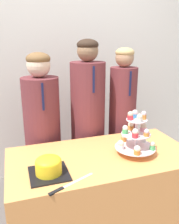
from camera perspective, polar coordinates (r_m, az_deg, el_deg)
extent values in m
cube|color=silver|center=(2.71, -6.25, 12.87)|extent=(9.00, 0.06, 2.70)
cube|color=#EF9951|center=(1.94, 2.90, -20.08)|extent=(1.34, 0.68, 0.74)
cube|color=black|center=(1.53, -9.73, -14.39)|extent=(0.24, 0.24, 0.01)
cylinder|color=yellow|center=(1.51, -9.82, -12.95)|extent=(0.16, 0.16, 0.08)
ellipsoid|color=yellow|center=(1.49, -9.90, -11.53)|extent=(0.16, 0.16, 0.06)
cube|color=silver|center=(1.46, -2.71, -16.08)|extent=(0.21, 0.10, 0.00)
cube|color=black|center=(1.38, -8.00, -18.35)|extent=(0.09, 0.06, 0.01)
cylinder|color=silver|center=(1.74, 11.06, -5.88)|extent=(0.02, 0.02, 0.26)
cylinder|color=silver|center=(1.77, 10.91, -8.30)|extent=(0.29, 0.29, 0.01)
cylinder|color=silver|center=(1.73, 11.10, -5.16)|extent=(0.21, 0.21, 0.01)
cylinder|color=silver|center=(1.69, 11.30, -1.87)|extent=(0.15, 0.15, 0.01)
cylinder|color=white|center=(1.71, 7.47, -8.34)|extent=(0.05, 0.05, 0.03)
sphere|color=#F4E5C6|center=(1.70, 7.51, -7.44)|extent=(0.05, 0.05, 0.05)
cylinder|color=orange|center=(1.66, 11.39, -9.49)|extent=(0.05, 0.05, 0.03)
sphere|color=white|center=(1.65, 11.44, -8.62)|extent=(0.04, 0.04, 0.04)
cylinder|color=#4CB766|center=(1.75, 14.88, -8.30)|extent=(0.04, 0.04, 0.03)
sphere|color=beige|center=(1.74, 14.94, -7.50)|extent=(0.04, 0.04, 0.04)
cylinder|color=white|center=(1.86, 12.77, -6.56)|extent=(0.04, 0.04, 0.03)
sphere|color=white|center=(1.85, 12.82, -5.84)|extent=(0.04, 0.04, 0.04)
cylinder|color=orange|center=(1.84, 8.25, -6.52)|extent=(0.04, 0.04, 0.03)
sphere|color=beige|center=(1.83, 8.29, -5.73)|extent=(0.04, 0.04, 0.04)
cylinder|color=orange|center=(1.78, 9.87, -3.76)|extent=(0.04, 0.04, 0.03)
sphere|color=#F4E5C6|center=(1.77, 9.91, -2.93)|extent=(0.04, 0.04, 0.04)
cylinder|color=#4CB766|center=(1.71, 8.57, -4.64)|extent=(0.04, 0.04, 0.03)
sphere|color=white|center=(1.70, 8.61, -3.82)|extent=(0.04, 0.04, 0.04)
cylinder|color=#E5333D|center=(1.65, 10.91, -5.54)|extent=(0.04, 0.04, 0.03)
sphere|color=white|center=(1.64, 10.97, -4.64)|extent=(0.04, 0.04, 0.04)
cylinder|color=orange|center=(1.69, 13.51, -5.27)|extent=(0.04, 0.04, 0.02)
sphere|color=silver|center=(1.68, 13.57, -4.54)|extent=(0.04, 0.04, 0.04)
cylinder|color=pink|center=(1.78, 12.81, -4.08)|extent=(0.05, 0.05, 0.03)
sphere|color=beige|center=(1.77, 12.86, -3.26)|extent=(0.04, 0.04, 0.04)
cylinder|color=#3893DB|center=(1.73, 10.86, -0.90)|extent=(0.04, 0.04, 0.03)
sphere|color=silver|center=(1.72, 10.90, -0.11)|extent=(0.04, 0.04, 0.04)
cylinder|color=#E5333D|center=(1.68, 9.78, -1.34)|extent=(0.04, 0.04, 0.03)
sphere|color=beige|center=(1.67, 9.83, -0.47)|extent=(0.04, 0.04, 0.04)
cylinder|color=white|center=(1.65, 11.94, -1.89)|extent=(0.04, 0.04, 0.02)
sphere|color=#F4E5C6|center=(1.64, 11.99, -1.09)|extent=(0.04, 0.04, 0.04)
cylinder|color=orange|center=(1.70, 12.90, -1.18)|extent=(0.04, 0.04, 0.03)
sphere|color=silver|center=(1.70, 12.96, -0.34)|extent=(0.03, 0.03, 0.03)
cylinder|color=brown|center=(2.20, -10.99, -8.06)|extent=(0.31, 0.31, 1.24)
sphere|color=beige|center=(2.01, -12.16, 10.89)|extent=(0.19, 0.19, 0.19)
ellipsoid|color=brown|center=(2.00, -12.25, 12.41)|extent=(0.20, 0.20, 0.11)
cube|color=#191E47|center=(1.89, -11.16, 3.58)|extent=(0.02, 0.01, 0.22)
cylinder|color=brown|center=(2.26, -0.40, -5.46)|extent=(0.31, 0.31, 1.36)
sphere|color=#8E6B4C|center=(2.09, -0.44, 14.47)|extent=(0.18, 0.18, 0.18)
ellipsoid|color=#332319|center=(2.09, -0.45, 15.86)|extent=(0.19, 0.19, 0.10)
cube|color=#191E47|center=(1.96, 1.02, 7.79)|extent=(0.02, 0.01, 0.22)
cylinder|color=brown|center=(2.39, 7.70, -5.03)|extent=(0.26, 0.26, 1.30)
sphere|color=tan|center=(2.23, 8.45, 12.76)|extent=(0.17, 0.17, 0.17)
ellipsoid|color=tan|center=(2.22, 8.51, 13.96)|extent=(0.17, 0.17, 0.09)
cube|color=#191E47|center=(2.14, 9.78, 6.72)|extent=(0.02, 0.01, 0.22)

